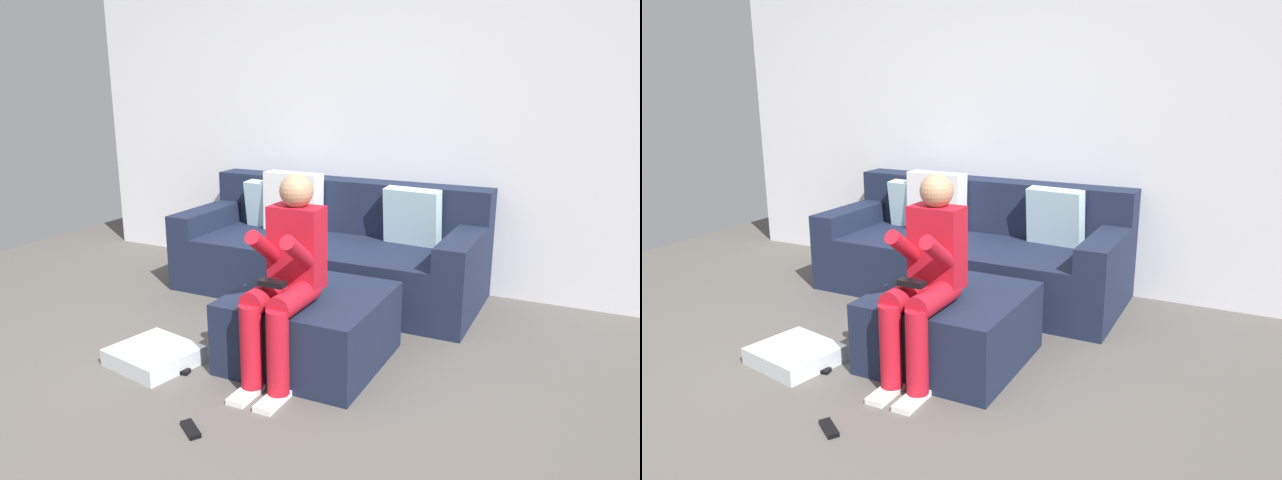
% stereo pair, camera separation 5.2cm
% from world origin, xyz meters
% --- Properties ---
extents(ground_plane, '(6.61, 6.61, 0.00)m').
position_xyz_m(ground_plane, '(0.00, 0.00, 0.00)').
color(ground_plane, '#544F49').
extents(wall_back, '(5.09, 0.10, 2.67)m').
position_xyz_m(wall_back, '(0.00, 2.43, 1.33)').
color(wall_back, silver).
rests_on(wall_back, ground_plane).
extents(couch_sectional, '(2.22, 0.94, 0.86)m').
position_xyz_m(couch_sectional, '(-0.10, 1.98, 0.31)').
color(couch_sectional, '#192138').
rests_on(couch_sectional, ground_plane).
extents(ottoman, '(0.81, 0.81, 0.40)m').
position_xyz_m(ottoman, '(0.30, 0.85, 0.20)').
color(ottoman, '#192138').
rests_on(ottoman, ground_plane).
extents(person_seated, '(0.29, 0.61, 1.08)m').
position_xyz_m(person_seated, '(0.27, 0.62, 0.57)').
color(person_seated, red).
rests_on(person_seated, ground_plane).
extents(storage_bin, '(0.51, 0.47, 0.10)m').
position_xyz_m(storage_bin, '(-0.47, 0.42, 0.05)').
color(storage_bin, silver).
rests_on(storage_bin, ground_plane).
extents(remote_near_ottoman, '(0.15, 0.13, 0.02)m').
position_xyz_m(remote_near_ottoman, '(0.13, -0.03, 0.01)').
color(remote_near_ottoman, black).
rests_on(remote_near_ottoman, ground_plane).
extents(remote_by_storage_bin, '(0.19, 0.08, 0.02)m').
position_xyz_m(remote_by_storage_bin, '(-0.31, 0.39, 0.01)').
color(remote_by_storage_bin, black).
rests_on(remote_by_storage_bin, ground_plane).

